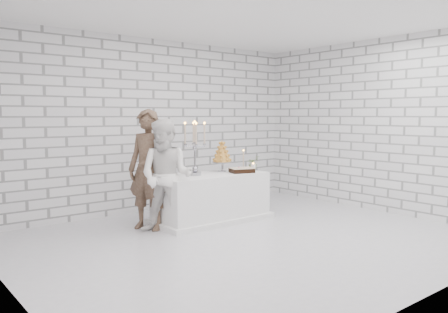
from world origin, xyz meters
TOP-DOWN VIEW (x-y plane):
  - ground at (0.00, 0.00)m, footprint 6.00×5.00m
  - ceiling at (0.00, 0.00)m, footprint 6.00×5.00m
  - wall_back at (0.00, 2.50)m, footprint 6.00×0.01m
  - wall_front at (0.00, -2.50)m, footprint 6.00×0.01m
  - wall_left at (-3.00, 0.00)m, footprint 0.01×5.00m
  - wall_right at (3.00, 0.00)m, footprint 0.01×5.00m
  - cake_table at (0.26, 1.17)m, footprint 1.80×0.80m
  - groom at (-0.78, 1.33)m, footprint 0.69×0.77m
  - bride at (-0.69, 0.97)m, footprint 0.97×1.00m
  - candelabra at (-0.03, 1.21)m, footprint 0.43×0.43m
  - croquembouche at (0.60, 1.33)m, footprint 0.43×0.43m
  - chocolate_cake at (0.75, 1.00)m, footprint 0.43×0.36m
  - pillar_candle at (1.04, 1.04)m, footprint 0.10×0.10m
  - extra_taper at (1.04, 1.30)m, footprint 0.07×0.07m
  - flowers at (1.09, 1.11)m, footprint 0.26×0.24m

SIDE VIEW (x-z plane):
  - ground at x=0.00m, z-range -0.01..0.01m
  - cake_table at x=0.26m, z-range 0.00..0.75m
  - chocolate_cake at x=0.75m, z-range 0.75..0.83m
  - pillar_candle at x=1.04m, z-range 0.75..0.87m
  - bride at x=-0.69m, z-range 0.00..1.63m
  - flowers at x=1.09m, z-range 0.75..0.99m
  - groom at x=-0.78m, z-range 0.00..1.77m
  - extra_taper at x=1.04m, z-range 0.75..1.07m
  - croquembouche at x=0.60m, z-range 0.75..1.27m
  - candelabra at x=-0.03m, z-range 0.75..1.60m
  - wall_back at x=0.00m, z-range 0.00..3.00m
  - wall_front at x=0.00m, z-range 0.00..3.00m
  - wall_left at x=-3.00m, z-range 0.00..3.00m
  - wall_right at x=3.00m, z-range 0.00..3.00m
  - ceiling at x=0.00m, z-range 3.00..3.00m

